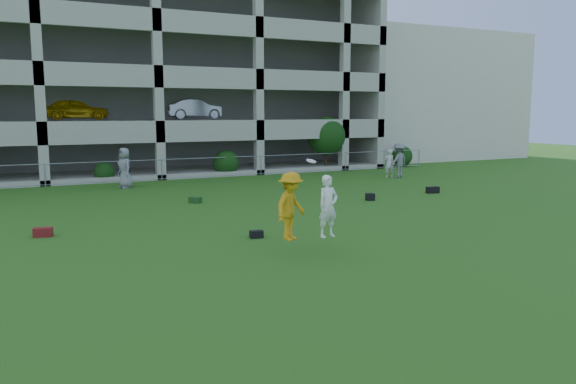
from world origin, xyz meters
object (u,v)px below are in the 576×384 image
crate_d (370,197)px  bystander_e (389,164)px  bystander_f (399,160)px  bystander_c (125,168)px  parking_garage (129,79)px  frisbee_contest (299,206)px  stucco_building (399,98)px

crate_d → bystander_e: bearing=48.5°
bystander_e → bystander_f: bearing=-168.9°
bystander_c → parking_garage: (2.41, 11.05, 5.01)m
bystander_c → bystander_f: (15.12, -2.33, -0.01)m
crate_d → frisbee_contest: size_ratio=0.16×
crate_d → frisbee_contest: (-6.98, -6.88, 1.16)m
bystander_f → crate_d: (-6.33, -6.40, -0.85)m
frisbee_contest → stucco_building: bearing=48.8°
parking_garage → stucco_building: bearing=0.7°
bystander_c → bystander_f: 15.30m
parking_garage → frisbee_contest: bearing=-91.3°
frisbee_contest → parking_garage: 27.08m
bystander_e → parking_garage: (-12.08, 13.32, 5.19)m
bystander_c → frisbee_contest: (1.81, -15.61, 0.30)m
stucco_building → bystander_e: size_ratio=9.66×
bystander_c → crate_d: 12.41m
crate_d → frisbee_contest: 9.87m
stucco_building → bystander_e: bearing=-128.7°
bystander_c → bystander_e: bearing=64.5°
stucco_building → bystander_f: size_ratio=8.03×
bystander_e → crate_d: size_ratio=4.73×
frisbee_contest → bystander_c: bearing=96.6°
bystander_e → frisbee_contest: 18.41m
stucco_building → parking_garage: bearing=-179.3°
bystander_f → parking_garage: bearing=-61.6°
bystander_c → parking_garage: size_ratio=0.07×
frisbee_contest → parking_garage: parking_garage is taller
bystander_c → crate_d: bearing=28.6°
bystander_e → frisbee_contest: (-12.68, -13.34, 0.49)m
crate_d → parking_garage: parking_garage is taller
bystander_e → bystander_f: bystander_f is taller
bystander_e → parking_garage: parking_garage is taller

